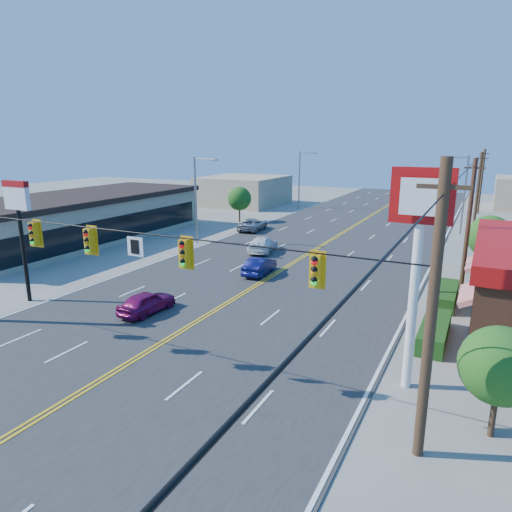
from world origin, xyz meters
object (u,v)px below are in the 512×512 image
at_px(signal_span, 111,257).
at_px(kfc_pylon, 419,236).
at_px(pizza_hut_sign, 19,216).
at_px(car_white, 262,245).
at_px(car_silver, 253,225).
at_px(car_blue, 260,266).
at_px(car_magenta, 147,303).

height_order(signal_span, kfc_pylon, signal_span).
xyz_separation_m(kfc_pylon, pizza_hut_sign, (-22.00, 0.00, -0.86)).
xyz_separation_m(car_white, car_silver, (-5.24, 8.33, -0.01)).
relative_size(car_blue, car_white, 0.83).
relative_size(car_magenta, car_silver, 0.77).
distance_m(car_magenta, car_white, 15.96).
distance_m(signal_span, car_magenta, 7.66).
bearing_deg(car_silver, car_magenta, 96.36).
xyz_separation_m(car_blue, car_silver, (-8.07, 14.57, 0.03)).
xyz_separation_m(signal_span, car_blue, (-0.91, 15.25, -4.27)).
bearing_deg(car_white, signal_span, 88.56).
bearing_deg(car_magenta, car_silver, -72.31).
height_order(kfc_pylon, car_white, kfc_pylon).
distance_m(pizza_hut_sign, car_silver, 26.29).
xyz_separation_m(pizza_hut_sign, car_silver, (1.91, 25.82, -4.54)).
relative_size(pizza_hut_sign, car_silver, 1.47).
height_order(kfc_pylon, pizza_hut_sign, kfc_pylon).
bearing_deg(kfc_pylon, pizza_hut_sign, 180.00).
bearing_deg(signal_span, car_white, 99.86).
bearing_deg(signal_span, kfc_pylon, 19.78).
relative_size(pizza_hut_sign, car_white, 1.51).
height_order(car_blue, car_silver, car_silver).
distance_m(pizza_hut_sign, car_blue, 15.71).
relative_size(signal_span, car_white, 5.38).
xyz_separation_m(signal_span, car_magenta, (-3.11, 5.54, -4.27)).
height_order(car_magenta, car_silver, car_silver).
bearing_deg(car_white, pizza_hut_sign, 56.48).
relative_size(pizza_hut_sign, car_blue, 1.84).
bearing_deg(car_blue, kfc_pylon, 133.15).
bearing_deg(car_white, car_blue, 103.07).
distance_m(signal_span, car_blue, 15.86).
bearing_deg(pizza_hut_sign, car_magenta, 11.23).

